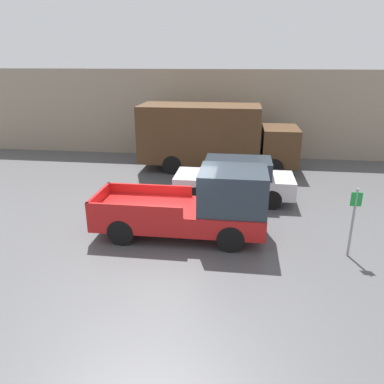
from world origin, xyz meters
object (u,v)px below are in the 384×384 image
at_px(car, 235,179).
at_px(delivery_truck, 212,135).
at_px(pickup_truck, 198,206).
at_px(parking_sign, 353,219).

distance_m(car, delivery_truck, 4.62).
height_order(pickup_truck, delivery_truck, delivery_truck).
height_order(car, parking_sign, parking_sign).
distance_m(delivery_truck, parking_sign, 9.71).
bearing_deg(car, pickup_truck, -107.12).
relative_size(delivery_truck, parking_sign, 3.80).
bearing_deg(pickup_truck, car, 72.88).
bearing_deg(delivery_truck, pickup_truck, -88.17).
xyz_separation_m(pickup_truck, delivery_truck, (-0.25, 7.79, 0.70)).
bearing_deg(parking_sign, delivery_truck, 118.82).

